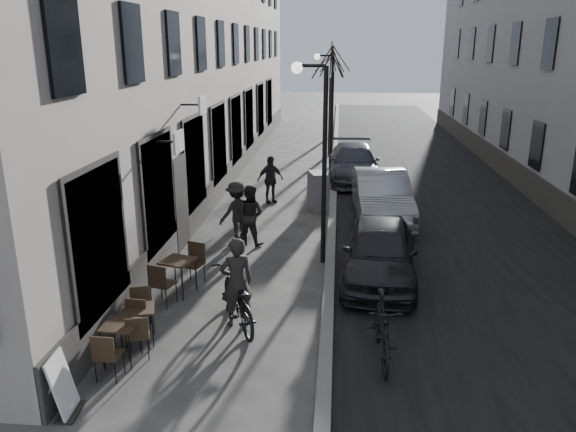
% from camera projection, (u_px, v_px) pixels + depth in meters
% --- Properties ---
extents(ground, '(120.00, 120.00, 0.00)m').
position_uv_depth(ground, '(311.00, 400.00, 9.04)').
color(ground, '#3E3B38').
rests_on(ground, ground).
extents(road, '(7.30, 60.00, 0.00)m').
position_uv_depth(road, '(420.00, 178.00, 23.95)').
color(road, black).
rests_on(road, ground).
extents(kerb, '(0.25, 60.00, 0.12)m').
position_uv_depth(kerb, '(334.00, 175.00, 24.24)').
color(kerb, slate).
rests_on(kerb, ground).
extents(streetlamp_near, '(0.90, 0.28, 5.09)m').
position_uv_depth(streetlamp_near, '(318.00, 143.00, 13.84)').
color(streetlamp_near, black).
rests_on(streetlamp_near, ground).
extents(streetlamp_far, '(0.90, 0.28, 5.09)m').
position_uv_depth(streetlamp_far, '(328.00, 98.00, 25.27)').
color(streetlamp_far, black).
rests_on(streetlamp_far, ground).
extents(tree_near, '(2.40, 2.40, 5.70)m').
position_uv_depth(tree_near, '(332.00, 61.00, 27.67)').
color(tree_near, black).
rests_on(tree_near, ground).
extents(tree_far, '(2.40, 2.40, 5.70)m').
position_uv_depth(tree_far, '(333.00, 58.00, 33.39)').
color(tree_far, black).
rests_on(tree_far, ground).
extents(bistro_set_a, '(0.63, 1.50, 0.88)m').
position_uv_depth(bistro_set_a, '(122.00, 339.00, 10.03)').
color(bistro_set_a, '#312316').
rests_on(bistro_set_a, ground).
extents(bistro_set_b, '(0.79, 1.48, 0.84)m').
position_uv_depth(bistro_set_b, '(139.00, 321.00, 10.69)').
color(bistro_set_b, '#312316').
rests_on(bistro_set_b, ground).
extents(bistro_set_c, '(0.93, 1.72, 0.98)m').
position_uv_depth(bistro_set_c, '(178.00, 273.00, 12.74)').
color(bistro_set_c, '#312316').
rests_on(bistro_set_c, ground).
extents(sign_board, '(0.37, 0.60, 1.00)m').
position_uv_depth(sign_board, '(64.00, 390.00, 8.61)').
color(sign_board, black).
rests_on(sign_board, ground).
extents(utility_cabinet, '(0.74, 1.01, 1.35)m').
position_uv_depth(utility_cabinet, '(317.00, 192.00, 19.07)').
color(utility_cabinet, slate).
rests_on(utility_cabinet, ground).
extents(bicycle, '(1.60, 2.29, 1.14)m').
position_uv_depth(bicycle, '(237.00, 299.00, 11.33)').
color(bicycle, black).
rests_on(bicycle, ground).
extents(cyclist_rider, '(0.81, 0.69, 1.87)m').
position_uv_depth(cyclist_rider, '(237.00, 282.00, 11.22)').
color(cyclist_rider, black).
rests_on(cyclist_rider, ground).
extents(pedestrian_near, '(1.01, 0.90, 1.73)m').
position_uv_depth(pedestrian_near, '(250.00, 215.00, 15.87)').
color(pedestrian_near, black).
rests_on(pedestrian_near, ground).
extents(pedestrian_mid, '(1.27, 1.24, 1.75)m').
position_uv_depth(pedestrian_mid, '(237.00, 211.00, 16.19)').
color(pedestrian_mid, black).
rests_on(pedestrian_mid, ground).
extents(pedestrian_far, '(1.07, 0.88, 1.71)m').
position_uv_depth(pedestrian_far, '(270.00, 180.00, 20.04)').
color(pedestrian_far, black).
rests_on(pedestrian_far, ground).
extents(car_near, '(2.04, 4.37, 1.45)m').
position_uv_depth(car_near, '(380.00, 252.00, 13.46)').
color(car_near, black).
rests_on(car_near, ground).
extents(car_mid, '(1.88, 4.81, 1.56)m').
position_uv_depth(car_mid, '(381.00, 196.00, 18.16)').
color(car_mid, '#919599').
rests_on(car_mid, ground).
extents(car_far, '(2.26, 5.14, 1.47)m').
position_uv_depth(car_far, '(354.00, 163.00, 23.38)').
color(car_far, '#393A44').
rests_on(car_far, ground).
extents(moped, '(0.63, 2.04, 1.21)m').
position_uv_depth(moped, '(382.00, 329.00, 10.04)').
color(moped, black).
rests_on(moped, ground).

